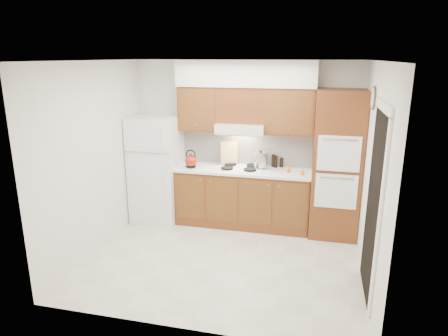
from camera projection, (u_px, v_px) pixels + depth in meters
name	position (u px, v px, depth m)	size (l,w,h in m)	color
floor	(224.00, 259.00, 5.42)	(3.60, 3.60, 0.00)	beige
ceiling	(224.00, 61.00, 4.71)	(3.60, 3.60, 0.00)	white
wall_back	(245.00, 142.00, 6.47)	(3.60, 0.02, 2.60)	white
wall_left	(96.00, 158.00, 5.47)	(0.02, 3.00, 2.60)	white
wall_right	(373.00, 176.00, 4.66)	(0.02, 3.00, 2.60)	white
fridge	(157.00, 169.00, 6.57)	(0.75, 0.72, 1.72)	white
base_cabinets	(243.00, 198.00, 6.41)	(2.11, 0.60, 0.90)	brown
countertop	(243.00, 170.00, 6.28)	(2.13, 0.62, 0.04)	white
backsplash	(246.00, 148.00, 6.47)	(2.11, 0.03, 0.56)	white
oven_cabinet	(337.00, 165.00, 5.90)	(0.70, 0.65, 2.20)	brown
upper_cab_left	(199.00, 109.00, 6.33)	(0.63, 0.33, 0.70)	brown
upper_cab_right	(290.00, 111.00, 6.01)	(0.73, 0.33, 0.70)	brown
range_hood	(241.00, 128.00, 6.19)	(0.75, 0.45, 0.15)	silver
upper_cab_over_hood	(242.00, 105.00, 6.15)	(0.75, 0.33, 0.55)	brown
soffit	(246.00, 73.00, 6.00)	(2.13, 0.36, 0.40)	silver
cooktop	(240.00, 168.00, 6.30)	(0.74, 0.50, 0.01)	white
doorway	(373.00, 206.00, 4.41)	(0.02, 0.90, 2.10)	black
wall_clock	(374.00, 98.00, 4.95)	(0.30, 0.30, 0.02)	#3F3833
kettle	(191.00, 161.00, 6.32)	(0.19, 0.19, 0.19)	#971A0A
cutting_board	(229.00, 153.00, 6.46)	(0.28, 0.02, 0.37)	#D5B76D
stock_pot	(260.00, 160.00, 6.27)	(0.21, 0.21, 0.22)	silver
condiment_a	(276.00, 162.00, 6.33)	(0.05, 0.05, 0.19)	black
condiment_b	(273.00, 161.00, 6.39)	(0.06, 0.06, 0.20)	black
condiment_c	(281.00, 162.00, 6.37)	(0.05, 0.05, 0.15)	black
orange_near	(302.00, 173.00, 5.95)	(0.08, 0.08, 0.08)	orange
orange_far	(288.00, 170.00, 6.10)	(0.08, 0.08, 0.08)	orange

